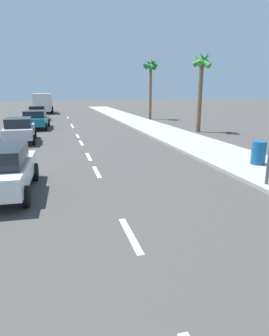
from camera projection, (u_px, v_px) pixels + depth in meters
ground_plane at (84, 147)px, 17.36m from camera, size 160.00×160.00×0.00m
sidewalk_strip at (177, 136)px, 20.90m from camera, size 3.60×80.00×0.14m
lane_stripe_2 at (130, 235)px, 6.82m from camera, size 0.16×1.80×0.01m
lane_stripe_3 at (97, 172)px, 12.09m from camera, size 0.16×1.80×0.01m
lane_stripe_4 at (89, 157)px, 14.86m from camera, size 0.16×1.80×0.01m
lane_stripe_5 at (81, 143)px, 18.73m from camera, size 0.16×1.80×0.01m
lane_stripe_6 at (78, 136)px, 21.59m from camera, size 0.16×1.80×0.01m
lane_stripe_7 at (73, 127)px, 27.01m from camera, size 0.16×1.80×0.01m
lane_stripe_8 at (72, 125)px, 28.49m from camera, size 0.16×1.80×0.01m
lane_stripe_9 at (68, 117)px, 36.31m from camera, size 0.16×1.80×0.01m
parked_car_white at (2, 169)px, 9.29m from camera, size 1.99×4.04×1.57m
parked_car_silver at (20, 129)px, 18.79m from camera, size 1.97×4.12×1.57m
parked_car_teal at (36, 119)px, 25.52m from camera, size 2.30×4.68×1.57m
parked_car_black at (38, 112)px, 32.98m from camera, size 2.01×4.33×1.57m
delivery_truck at (43, 103)px, 42.55m from camera, size 2.76×6.28×2.80m
palm_tree_far at (201, 71)px, 22.56m from camera, size 1.71×1.82×6.30m
palm_tree_distant at (151, 70)px, 32.75m from camera, size 1.84×1.75×6.84m
trash_bin_near at (259, 153)px, 12.69m from camera, size 0.60×0.60×1.00m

